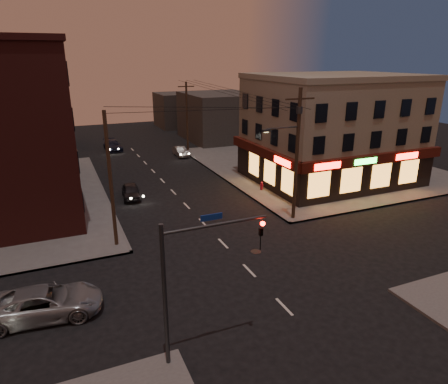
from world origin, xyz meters
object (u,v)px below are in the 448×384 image
suv_cross (45,303)px  sedan_far (113,145)px  sedan_mid (180,151)px  sedan_near (131,191)px  fire_hydrant (262,185)px

suv_cross → sedan_far: (8.75, 36.51, -0.09)m
sedan_mid → suv_cross: bearing=-117.5°
sedan_near → sedan_far: sedan_far is taller
sedan_near → sedan_mid: size_ratio=1.03×
sedan_near → sedan_mid: 16.48m
suv_cross → sedan_mid: size_ratio=1.50×
sedan_near → sedan_mid: (9.00, 13.81, -0.04)m
sedan_near → fire_hydrant: 12.17m
sedan_far → fire_hydrant: bearing=-71.3°
suv_cross → fire_hydrant: (19.05, 12.87, -0.17)m
sedan_far → fire_hydrant: (10.30, -23.64, -0.08)m
sedan_mid → sedan_far: (-7.50, 6.85, 0.07)m
suv_cross → sedan_near: bearing=-18.4°
suv_cross → sedan_mid: bearing=-22.5°
sedan_mid → fire_hydrant: size_ratio=4.53×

